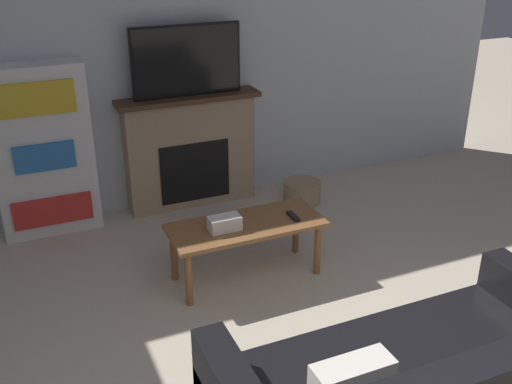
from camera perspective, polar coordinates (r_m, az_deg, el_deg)
wall_back at (r=5.27m, az=-6.63°, el=13.08°), size 6.44×0.06×2.70m
fireplace at (r=5.36m, az=-6.26°, el=3.94°), size 1.25×0.28×1.01m
tv at (r=5.11m, az=-6.61°, el=12.31°), size 0.94×0.03×0.60m
coffee_table at (r=4.24m, az=-0.95°, el=-3.73°), size 1.10×0.46×0.43m
tissue_box at (r=4.12m, az=-3.01°, el=-2.99°), size 0.22×0.12×0.10m
remote_control at (r=4.30m, az=3.56°, el=-2.31°), size 0.04×0.15×0.02m
bookshelf at (r=5.07m, az=-19.63°, el=3.66°), size 0.77×0.29×1.40m
storage_basket at (r=5.52m, az=4.40°, el=0.03°), size 0.34×0.34×0.20m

